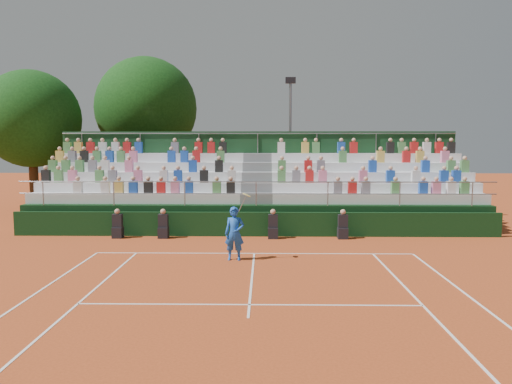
{
  "coord_description": "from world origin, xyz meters",
  "views": [
    {
      "loc": [
        0.36,
        -17.01,
        3.86
      ],
      "look_at": [
        0.0,
        3.5,
        1.8
      ],
      "focal_mm": 35.0,
      "sensor_mm": 36.0,
      "label": 1
    }
  ],
  "objects_px": {
    "tree_west": "(31,119)",
    "tree_east": "(146,108)",
    "floodlight_mast": "(290,131)",
    "tennis_player": "(235,233)"
  },
  "relations": [
    {
      "from": "tree_east",
      "to": "floodlight_mast",
      "type": "relative_size",
      "value": 1.18
    },
    {
      "from": "tennis_player",
      "to": "tree_west",
      "type": "distance_m",
      "value": 17.54
    },
    {
      "from": "tennis_player",
      "to": "tree_west",
      "type": "bearing_deg",
      "value": 135.46
    },
    {
      "from": "tree_east",
      "to": "tree_west",
      "type": "bearing_deg",
      "value": -153.41
    },
    {
      "from": "tennis_player",
      "to": "floodlight_mast",
      "type": "height_order",
      "value": "floodlight_mast"
    },
    {
      "from": "floodlight_mast",
      "to": "tennis_player",
      "type": "bearing_deg",
      "value": -100.3
    },
    {
      "from": "tree_west",
      "to": "floodlight_mast",
      "type": "relative_size",
      "value": 1.03
    },
    {
      "from": "tree_west",
      "to": "tree_east",
      "type": "xyz_separation_m",
      "value": [
        5.81,
        2.91,
        0.79
      ]
    },
    {
      "from": "tree_east",
      "to": "floodlight_mast",
      "type": "bearing_deg",
      "value": -7.47
    },
    {
      "from": "tennis_player",
      "to": "floodlight_mast",
      "type": "xyz_separation_m",
      "value": [
        2.49,
        13.69,
        3.6
      ]
    }
  ]
}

